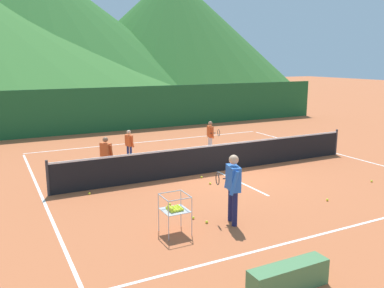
{
  "coord_description": "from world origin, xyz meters",
  "views": [
    {
      "loc": [
        -6.96,
        -11.65,
        3.84
      ],
      "look_at": [
        -0.76,
        0.47,
        0.97
      ],
      "focal_mm": 37.69,
      "sensor_mm": 36.0,
      "label": 1
    }
  ],
  "objects_px": {
    "student_0": "(106,153)",
    "tennis_ball_1": "(170,204)",
    "student_2": "(211,134)",
    "tennis_ball_4": "(89,193)",
    "student_1": "(129,143)",
    "ball_cart": "(175,209)",
    "courtside_bench": "(288,277)",
    "tennis_ball_2": "(207,222)",
    "tennis_ball_0": "(372,181)",
    "tennis_ball_3": "(202,177)",
    "tennis_ball_5": "(327,200)",
    "tennis_ball_6": "(210,183)",
    "instructor": "(233,183)",
    "tennis_net": "(218,158)",
    "tennis_ball_8": "(193,218)"
  },
  "relations": [
    {
      "from": "student_1",
      "to": "instructor",
      "type": "bearing_deg",
      "value": -87.81
    },
    {
      "from": "student_1",
      "to": "tennis_ball_0",
      "type": "xyz_separation_m",
      "value": [
        6.01,
        -6.11,
        -0.69
      ]
    },
    {
      "from": "student_2",
      "to": "tennis_ball_3",
      "type": "distance_m",
      "value": 3.92
    },
    {
      "from": "student_0",
      "to": "courtside_bench",
      "type": "distance_m",
      "value": 8.18
    },
    {
      "from": "ball_cart",
      "to": "tennis_ball_1",
      "type": "bearing_deg",
      "value": 69.53
    },
    {
      "from": "student_0",
      "to": "tennis_ball_1",
      "type": "xyz_separation_m",
      "value": [
        0.74,
        -3.52,
        -0.77
      ]
    },
    {
      "from": "tennis_net",
      "to": "student_2",
      "type": "distance_m",
      "value": 3.05
    },
    {
      "from": "tennis_ball_0",
      "to": "tennis_net",
      "type": "bearing_deg",
      "value": 138.62
    },
    {
      "from": "ball_cart",
      "to": "tennis_ball_6",
      "type": "height_order",
      "value": "ball_cart"
    },
    {
      "from": "tennis_net",
      "to": "tennis_ball_6",
      "type": "xyz_separation_m",
      "value": [
        -0.96,
        -1.17,
        -0.47
      ]
    },
    {
      "from": "student_1",
      "to": "student_2",
      "type": "relative_size",
      "value": 0.92
    },
    {
      "from": "tennis_ball_0",
      "to": "tennis_ball_1",
      "type": "bearing_deg",
      "value": 171.27
    },
    {
      "from": "instructor",
      "to": "tennis_ball_5",
      "type": "bearing_deg",
      "value": 1.69
    },
    {
      "from": "tennis_ball_1",
      "to": "courtside_bench",
      "type": "distance_m",
      "value": 4.6
    },
    {
      "from": "tennis_ball_6",
      "to": "tennis_ball_1",
      "type": "bearing_deg",
      "value": -149.2
    },
    {
      "from": "student_2",
      "to": "tennis_ball_4",
      "type": "distance_m",
      "value": 6.68
    },
    {
      "from": "tennis_net",
      "to": "tennis_ball_8",
      "type": "relative_size",
      "value": 166.2
    },
    {
      "from": "tennis_ball_2",
      "to": "courtside_bench",
      "type": "height_order",
      "value": "courtside_bench"
    },
    {
      "from": "instructor",
      "to": "student_0",
      "type": "distance_m",
      "value": 5.51
    },
    {
      "from": "student_2",
      "to": "tennis_ball_3",
      "type": "relative_size",
      "value": 19.29
    },
    {
      "from": "tennis_ball_4",
      "to": "student_2",
      "type": "bearing_deg",
      "value": 28.53
    },
    {
      "from": "tennis_ball_2",
      "to": "tennis_ball_5",
      "type": "height_order",
      "value": "same"
    },
    {
      "from": "tennis_net",
      "to": "tennis_ball_5",
      "type": "relative_size",
      "value": 166.2
    },
    {
      "from": "tennis_ball_4",
      "to": "courtside_bench",
      "type": "bearing_deg",
      "value": -73.94
    },
    {
      "from": "student_1",
      "to": "tennis_ball_1",
      "type": "bearing_deg",
      "value": -96.47
    },
    {
      "from": "student_1",
      "to": "tennis_ball_6",
      "type": "height_order",
      "value": "student_1"
    },
    {
      "from": "tennis_ball_5",
      "to": "tennis_ball_6",
      "type": "bearing_deg",
      "value": 127.54
    },
    {
      "from": "instructor",
      "to": "tennis_ball_1",
      "type": "height_order",
      "value": "instructor"
    },
    {
      "from": "tennis_ball_3",
      "to": "tennis_ball_8",
      "type": "xyz_separation_m",
      "value": [
        -1.84,
        -2.97,
        0.0
      ]
    },
    {
      "from": "instructor",
      "to": "tennis_ball_5",
      "type": "xyz_separation_m",
      "value": [
        3.18,
        0.09,
        -0.97
      ]
    },
    {
      "from": "tennis_ball_2",
      "to": "tennis_ball_6",
      "type": "bearing_deg",
      "value": 58.83
    },
    {
      "from": "tennis_ball_0",
      "to": "instructor",
      "type": "bearing_deg",
      "value": -172.61
    },
    {
      "from": "ball_cart",
      "to": "courtside_bench",
      "type": "relative_size",
      "value": 0.6
    },
    {
      "from": "student_1",
      "to": "student_2",
      "type": "bearing_deg",
      "value": -0.81
    },
    {
      "from": "tennis_net",
      "to": "student_0",
      "type": "distance_m",
      "value": 3.8
    },
    {
      "from": "student_1",
      "to": "courtside_bench",
      "type": "bearing_deg",
      "value": -92.54
    },
    {
      "from": "ball_cart",
      "to": "tennis_ball_8",
      "type": "height_order",
      "value": "ball_cart"
    },
    {
      "from": "student_1",
      "to": "ball_cart",
      "type": "relative_size",
      "value": 1.35
    },
    {
      "from": "ball_cart",
      "to": "tennis_ball_1",
      "type": "relative_size",
      "value": 13.22
    },
    {
      "from": "student_1",
      "to": "ball_cart",
      "type": "height_order",
      "value": "student_1"
    },
    {
      "from": "instructor",
      "to": "tennis_ball_6",
      "type": "xyz_separation_m",
      "value": [
        1.04,
        2.88,
        -0.97
      ]
    },
    {
      "from": "tennis_ball_2",
      "to": "courtside_bench",
      "type": "relative_size",
      "value": 0.05
    },
    {
      "from": "instructor",
      "to": "student_0",
      "type": "relative_size",
      "value": 1.26
    },
    {
      "from": "tennis_ball_1",
      "to": "tennis_ball_4",
      "type": "relative_size",
      "value": 1.0
    },
    {
      "from": "tennis_ball_6",
      "to": "tennis_ball_4",
      "type": "bearing_deg",
      "value": 168.1
    },
    {
      "from": "instructor",
      "to": "tennis_ball_2",
      "type": "height_order",
      "value": "instructor"
    },
    {
      "from": "student_2",
      "to": "tennis_ball_0",
      "type": "bearing_deg",
      "value": -67.84
    },
    {
      "from": "tennis_ball_4",
      "to": "tennis_ball_5",
      "type": "bearing_deg",
      "value": -31.7
    },
    {
      "from": "student_2",
      "to": "tennis_ball_6",
      "type": "xyz_separation_m",
      "value": [
        -2.24,
        -3.93,
        -0.76
      ]
    },
    {
      "from": "tennis_ball_5",
      "to": "student_0",
      "type": "bearing_deg",
      "value": 132.57
    }
  ]
}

